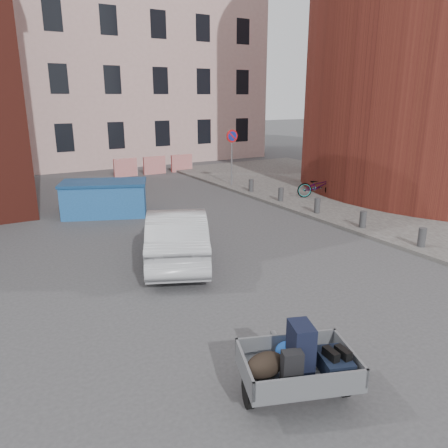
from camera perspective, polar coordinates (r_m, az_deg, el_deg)
ground at (r=10.60m, az=-0.08°, el=-7.41°), size 120.00×120.00×0.00m
sidewalk at (r=19.82m, az=19.49°, el=3.12°), size 9.00×24.00×0.12m
building_pink at (r=32.39m, az=-11.31°, el=20.87°), size 16.00×8.00×14.00m
no_parking_sign at (r=21.04m, az=1.05°, el=10.18°), size 0.60×0.09×2.65m
bollards at (r=16.50m, az=12.08°, el=2.39°), size 0.22×9.02×0.55m
barriers at (r=25.37m, az=-9.06°, el=7.59°), size 4.70×0.18×1.00m
trailer at (r=6.61m, az=9.52°, el=-17.57°), size 1.88×1.98×1.20m
dumpster at (r=16.77m, az=-15.32°, el=3.26°), size 3.42×2.60×1.28m
silver_car at (r=11.72m, az=-6.17°, el=-1.41°), size 3.13×4.58×1.43m
bicycle at (r=19.08m, az=12.23°, el=4.88°), size 1.94×1.31×0.96m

